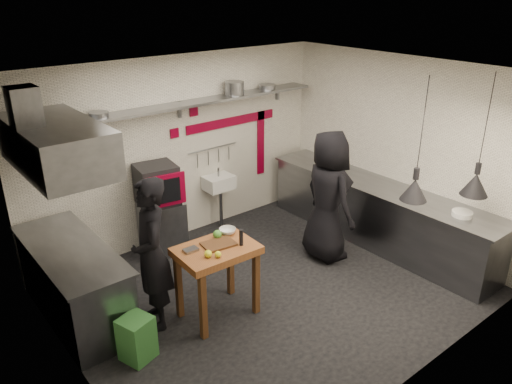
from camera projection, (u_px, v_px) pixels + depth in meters
floor at (270, 290)px, 6.56m from camera, size 5.00×5.00×0.00m
ceiling at (273, 74)px, 5.46m from camera, size 5.00×5.00×0.00m
wall_back at (181, 150)px, 7.51m from camera, size 5.00×0.04×2.80m
wall_front at (423, 262)px, 4.51m from camera, size 5.00×0.04×2.80m
wall_left at (65, 259)px, 4.56m from camera, size 0.04×4.20×2.80m
wall_right at (398, 151)px, 7.46m from camera, size 0.04×4.20×2.80m
red_band_horiz at (232, 121)px, 7.94m from camera, size 1.70×0.02×0.14m
red_band_vert at (261, 143)px, 8.47m from camera, size 0.14×0.02×1.10m
red_tile_a at (194, 111)px, 7.42m from camera, size 0.14×0.02×0.14m
red_tile_b at (174, 133)px, 7.33m from camera, size 0.14×0.02×0.14m
back_shelf at (184, 105)px, 7.10m from camera, size 4.60×0.34×0.04m
shelf_bracket_left at (46, 133)px, 6.14m from camera, size 0.04×0.06×0.24m
shelf_bracket_mid at (179, 110)px, 7.24m from camera, size 0.04×0.06×0.24m
shelf_bracket_right at (277, 92)px, 8.35m from camera, size 0.04×0.06×0.24m
pan_far_left at (69, 119)px, 6.12m from camera, size 0.38×0.38×0.09m
pan_mid_left at (99, 115)px, 6.34m from camera, size 0.27×0.27×0.07m
stock_pot at (234, 88)px, 7.57m from camera, size 0.38×0.38×0.20m
pan_right at (267, 87)px, 7.98m from camera, size 0.29×0.29×0.08m
oven_stand at (162, 227)px, 7.36m from camera, size 0.67×0.62×0.80m
combi_oven at (157, 185)px, 7.05m from camera, size 0.61×0.58×0.58m
oven_door at (166, 190)px, 6.85m from camera, size 0.56×0.11×0.46m
oven_glass at (166, 191)px, 6.82m from camera, size 0.40×0.08×0.34m
hand_sink at (219, 183)px, 7.94m from camera, size 0.46×0.34×0.22m
sink_tap at (218, 172)px, 7.87m from camera, size 0.03×0.03×0.14m
sink_drain at (221, 208)px, 8.09m from camera, size 0.06×0.06×0.66m
utensil_rail at (213, 148)px, 7.83m from camera, size 0.90×0.02×0.02m
counter_right at (377, 214)px, 7.63m from camera, size 0.70×3.80×0.90m
counter_right_top at (380, 186)px, 7.45m from camera, size 0.76×3.90×0.03m
plate_stack at (462, 214)px, 6.46m from camera, size 0.33×0.33×0.07m
small_bowl_right at (460, 214)px, 6.46m from camera, size 0.18×0.18×0.05m
counter_left at (75, 284)px, 5.88m from camera, size 0.70×1.90×0.90m
counter_left_top at (69, 249)px, 5.70m from camera, size 0.76×2.00×0.03m
extractor_hood at (57, 145)px, 5.25m from camera, size 0.78×1.60×0.50m
hood_duct at (25, 112)px, 4.94m from camera, size 0.28×0.28×0.50m
green_bin at (137, 338)px, 5.29m from camera, size 0.39×0.39×0.50m
prep_table at (217, 281)px, 5.91m from camera, size 0.94×0.68×0.92m
cutting_board at (219, 244)px, 5.78m from camera, size 0.40×0.31×0.02m
pepper_mill at (241, 237)px, 5.74m from camera, size 0.05×0.05×0.20m
lemon_a at (208, 254)px, 5.52m from camera, size 0.09×0.09×0.09m
lemon_b at (218, 254)px, 5.51m from camera, size 0.09×0.09×0.07m
veg_ball at (217, 234)px, 5.92m from camera, size 0.11×0.11×0.11m
steel_tray at (191, 250)px, 5.65m from camera, size 0.17×0.11×0.03m
bowl at (227, 231)px, 6.04m from camera, size 0.27×0.27×0.06m
heat_lamp_near at (421, 141)px, 5.74m from camera, size 0.32×0.32×1.50m
heat_lamp_far at (484, 136)px, 5.94m from camera, size 0.39×0.39×1.52m
chef_left at (152, 255)px, 5.59m from camera, size 0.64×0.78×1.83m
chef_right at (328, 196)px, 7.01m from camera, size 0.77×1.03×1.90m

